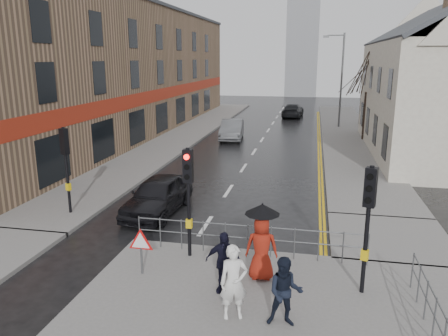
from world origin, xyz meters
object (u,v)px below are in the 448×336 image
at_px(pedestrian_d, 224,262).
at_px(car_mid, 232,130).
at_px(pedestrian_a, 234,282).
at_px(pedestrian_with_umbrella, 262,239).
at_px(car_parked, 158,195).
at_px(pedestrian_b, 285,292).

bearing_deg(pedestrian_d, car_mid, 102.31).
xyz_separation_m(pedestrian_a, pedestrian_d, (-0.47, 1.11, -0.08)).
height_order(pedestrian_with_umbrella, car_parked, pedestrian_with_umbrella).
xyz_separation_m(car_parked, car_mid, (-0.10, 16.70, 0.01)).
xyz_separation_m(pedestrian_b, pedestrian_with_umbrella, (-0.78, 2.06, 0.33)).
relative_size(pedestrian_d, car_mid, 0.36).
relative_size(pedestrian_a, pedestrian_b, 1.09).
relative_size(pedestrian_with_umbrella, pedestrian_d, 1.31).
height_order(pedestrian_a, car_mid, pedestrian_a).
relative_size(pedestrian_a, pedestrian_with_umbrella, 0.83).
bearing_deg(pedestrian_a, car_mid, 81.44).
distance_m(pedestrian_d, car_mid, 22.73).
xyz_separation_m(pedestrian_b, car_mid, (-5.61, 23.56, -0.22)).
relative_size(pedestrian_b, pedestrian_with_umbrella, 0.76).
bearing_deg(pedestrian_with_umbrella, pedestrian_d, -134.81).
bearing_deg(pedestrian_b, pedestrian_with_umbrella, 106.10).
bearing_deg(pedestrian_b, car_mid, 98.74).
bearing_deg(pedestrian_d, pedestrian_with_umbrella, 47.48).
distance_m(car_parked, car_mid, 16.70).
bearing_deg(car_mid, pedestrian_a, -84.97).
bearing_deg(car_parked, car_mid, 94.20).
xyz_separation_m(pedestrian_a, pedestrian_b, (1.19, -0.07, -0.08)).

